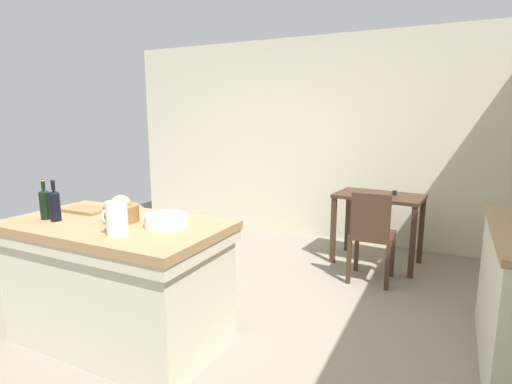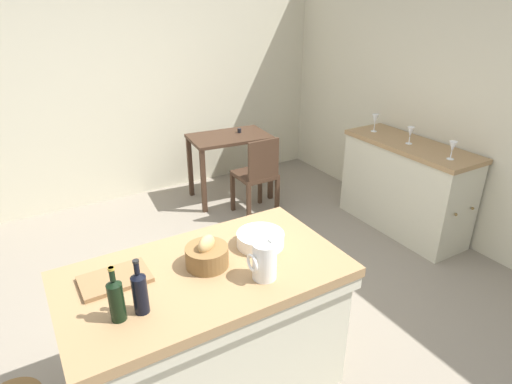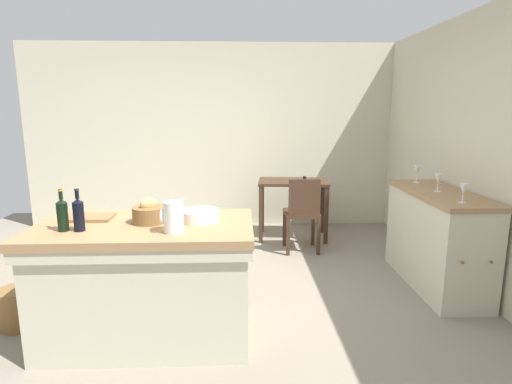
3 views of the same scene
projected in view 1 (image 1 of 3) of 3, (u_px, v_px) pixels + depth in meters
ground_plane at (200, 316)px, 3.29m from camera, size 6.76×6.76×0.00m
wall_back at (308, 140)px, 5.34m from camera, size 5.32×0.12×2.60m
island_table at (119, 277)px, 2.87m from camera, size 1.55×0.87×0.88m
writing_desk at (379, 206)px, 4.37m from camera, size 0.95×0.64×0.82m
wooden_chair at (372, 234)px, 3.87m from camera, size 0.40×0.40×0.91m
pitcher at (117, 218)px, 2.47m from camera, size 0.17×0.13×0.25m
wash_bowl at (166, 221)px, 2.67m from camera, size 0.28×0.28×0.08m
bread_basket at (121, 212)px, 2.80m from camera, size 0.24×0.24×0.19m
cutting_board at (86, 209)px, 3.12m from camera, size 0.36×0.23×0.02m
wine_bottle_dark at (55, 204)px, 2.80m from camera, size 0.07×0.07×0.29m
wine_bottle_amber at (45, 203)px, 2.85m from camera, size 0.07×0.07×0.29m
wicker_hamper at (48, 283)px, 3.56m from camera, size 0.31×0.31×0.31m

